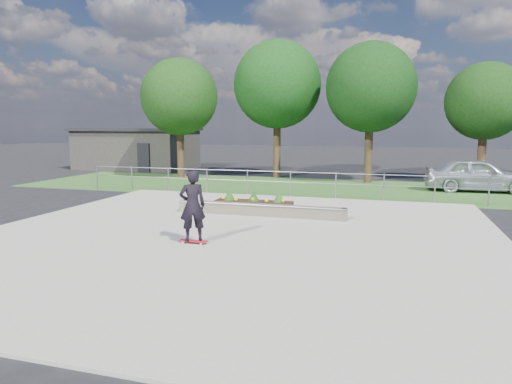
# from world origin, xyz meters

# --- Properties ---
(ground) EXTENTS (120.00, 120.00, 0.00)m
(ground) POSITION_xyz_m (0.00, 0.00, 0.00)
(ground) COLOR black
(ground) RESTS_ON ground
(grass_verge) EXTENTS (30.00, 8.00, 0.02)m
(grass_verge) POSITION_xyz_m (0.00, 11.00, 0.01)
(grass_verge) COLOR #2D5522
(grass_verge) RESTS_ON ground
(concrete_slab) EXTENTS (15.00, 15.00, 0.06)m
(concrete_slab) POSITION_xyz_m (0.00, 0.00, 0.03)
(concrete_slab) COLOR #9E9A8C
(concrete_slab) RESTS_ON ground
(fence) EXTENTS (20.06, 0.06, 1.20)m
(fence) POSITION_xyz_m (0.00, 7.50, 0.77)
(fence) COLOR gray
(fence) RESTS_ON ground
(building) EXTENTS (8.40, 5.40, 3.00)m
(building) POSITION_xyz_m (-14.00, 18.00, 1.51)
(building) COLOR #2D2A28
(building) RESTS_ON ground
(tree_far_left) EXTENTS (4.55, 4.55, 7.15)m
(tree_far_left) POSITION_xyz_m (-8.00, 13.00, 4.85)
(tree_far_left) COLOR #311F13
(tree_far_left) RESTS_ON ground
(tree_mid_left) EXTENTS (5.25, 5.25, 8.25)m
(tree_mid_left) POSITION_xyz_m (-2.50, 15.00, 5.61)
(tree_mid_left) COLOR #332114
(tree_mid_left) RESTS_ON ground
(tree_mid_right) EXTENTS (4.90, 4.90, 7.70)m
(tree_mid_right) POSITION_xyz_m (3.00, 14.00, 5.23)
(tree_mid_right) COLOR #2F2013
(tree_mid_right) RESTS_ON ground
(tree_far_right) EXTENTS (4.20, 4.20, 6.60)m
(tree_far_right) POSITION_xyz_m (9.00, 15.50, 4.48)
(tree_far_right) COLOR #362115
(tree_far_right) RESTS_ON ground
(grind_ledge) EXTENTS (6.00, 0.44, 0.43)m
(grind_ledge) POSITION_xyz_m (-0.07, 2.89, 0.26)
(grind_ledge) COLOR brown
(grind_ledge) RESTS_ON concrete_slab
(planter_bed) EXTENTS (3.00, 1.20, 0.61)m
(planter_bed) POSITION_xyz_m (-0.77, 4.24, 0.24)
(planter_bed) COLOR black
(planter_bed) RESTS_ON concrete_slab
(skateboarder) EXTENTS (0.83, 0.75, 1.98)m
(skateboarder) POSITION_xyz_m (-0.72, -1.29, 1.08)
(skateboarder) COLOR white
(skateboarder) RESTS_ON concrete_slab
(parked_car) EXTENTS (4.87, 2.07, 1.64)m
(parked_car) POSITION_xyz_m (8.27, 11.93, 0.82)
(parked_car) COLOR #B1B6BB
(parked_car) RESTS_ON ground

